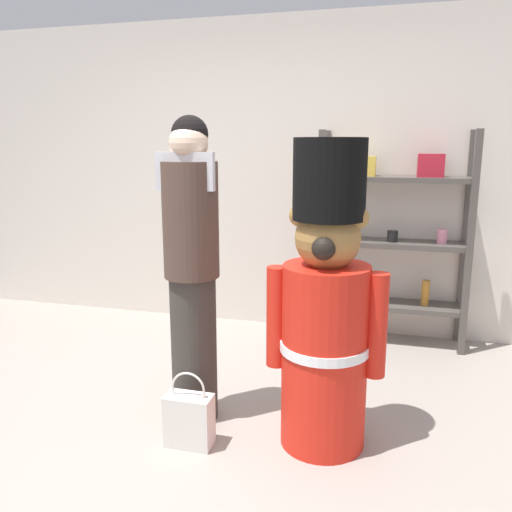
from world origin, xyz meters
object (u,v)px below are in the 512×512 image
object	(u,v)px
merchandise_shelf	(393,233)
teddy_bear_guard	(326,312)
person_shopper	(192,266)
shopping_bag	(189,419)

from	to	relation	value
merchandise_shelf	teddy_bear_guard	distance (m)	1.66
person_shopper	shopping_bag	bearing A→B (deg)	-74.72
teddy_bear_guard	shopping_bag	bearing A→B (deg)	-162.51
person_shopper	shopping_bag	distance (m)	0.82
teddy_bear_guard	person_shopper	distance (m)	0.78
person_shopper	teddy_bear_guard	bearing A→B (deg)	-5.76
teddy_bear_guard	shopping_bag	world-z (taller)	teddy_bear_guard
teddy_bear_guard	shopping_bag	xyz separation A→B (m)	(-0.68, -0.21, -0.58)
merchandise_shelf	shopping_bag	xyz separation A→B (m)	(-0.99, -1.84, -0.74)
merchandise_shelf	teddy_bear_guard	world-z (taller)	merchandise_shelf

